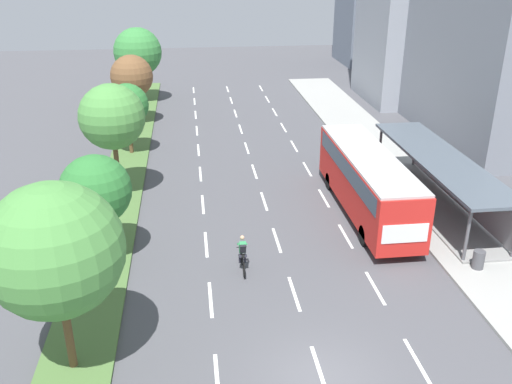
# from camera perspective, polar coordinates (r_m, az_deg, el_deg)

# --- Properties ---
(ground_plane) EXTENTS (140.00, 140.00, 0.00)m
(ground_plane) POSITION_cam_1_polar(r_m,az_deg,el_deg) (19.64, 6.88, -18.71)
(ground_plane) COLOR #4C4C51
(median_strip) EXTENTS (2.60, 52.00, 0.12)m
(median_strip) POSITION_cam_1_polar(r_m,az_deg,el_deg) (36.72, -13.29, 2.03)
(median_strip) COLOR #4C7038
(median_strip) RESTS_ON ground
(sidewalk_right) EXTENTS (4.50, 52.00, 0.15)m
(sidewalk_right) POSITION_cam_1_polar(r_m,az_deg,el_deg) (38.78, 13.41, 3.20)
(sidewalk_right) COLOR #9E9E99
(sidewalk_right) RESTS_ON ground
(lane_divider_left) EXTENTS (0.14, 49.44, 0.01)m
(lane_divider_left) POSITION_cam_1_polar(r_m,az_deg,el_deg) (35.76, -5.75, 1.88)
(lane_divider_left) COLOR white
(lane_divider_left) RESTS_ON ground
(lane_divider_center) EXTENTS (0.14, 49.44, 0.01)m
(lane_divider_center) POSITION_cam_1_polar(r_m,az_deg,el_deg) (35.98, -0.17, 2.14)
(lane_divider_center) COLOR white
(lane_divider_center) RESTS_ON ground
(lane_divider_right) EXTENTS (0.14, 49.44, 0.01)m
(lane_divider_right) POSITION_cam_1_polar(r_m,az_deg,el_deg) (36.53, 5.30, 2.37)
(lane_divider_right) COLOR white
(lane_divider_right) RESTS_ON ground
(bus_shelter) EXTENTS (2.90, 12.90, 2.86)m
(bus_shelter) POSITION_cam_1_polar(r_m,az_deg,el_deg) (31.86, 18.61, 1.53)
(bus_shelter) COLOR gray
(bus_shelter) RESTS_ON sidewalk_right
(bus) EXTENTS (2.54, 11.29, 3.37)m
(bus) POSITION_cam_1_polar(r_m,az_deg,el_deg) (30.09, 11.38, 1.46)
(bus) COLOR red
(bus) RESTS_ON ground
(cyclist) EXTENTS (0.46, 1.82, 1.71)m
(cyclist) POSITION_cam_1_polar(r_m,az_deg,el_deg) (24.69, -1.38, -6.50)
(cyclist) COLOR black
(cyclist) RESTS_ON ground
(median_tree_nearest) EXTENTS (4.39, 4.39, 6.71)m
(median_tree_nearest) POSITION_cam_1_polar(r_m,az_deg,el_deg) (18.38, -20.02, -5.67)
(median_tree_nearest) COLOR brown
(median_tree_nearest) RESTS_ON median_strip
(median_tree_second) EXTENTS (3.17, 3.17, 4.98)m
(median_tree_second) POSITION_cam_1_polar(r_m,az_deg,el_deg) (25.31, -16.18, 0.17)
(median_tree_second) COLOR brown
(median_tree_second) RESTS_ON median_strip
(median_tree_third) EXTENTS (3.65, 3.65, 6.48)m
(median_tree_third) POSITION_cam_1_polar(r_m,az_deg,el_deg) (31.76, -14.61, 7.48)
(median_tree_third) COLOR brown
(median_tree_third) RESTS_ON median_strip
(median_tree_fourth) EXTENTS (2.89, 2.89, 4.87)m
(median_tree_fourth) POSITION_cam_1_polar(r_m,az_deg,el_deg) (39.09, -13.11, 8.71)
(median_tree_fourth) COLOR brown
(median_tree_fourth) RESTS_ON median_strip
(median_tree_fifth) EXTENTS (3.38, 3.38, 5.55)m
(median_tree_fifth) POSITION_cam_1_polar(r_m,az_deg,el_deg) (46.13, -12.68, 11.53)
(median_tree_fifth) COLOR brown
(median_tree_fifth) RESTS_ON median_strip
(median_tree_farthest) EXTENTS (4.36, 4.36, 6.75)m
(median_tree_farthest) POSITION_cam_1_polar(r_m,az_deg,el_deg) (53.18, -12.09, 13.91)
(median_tree_farthest) COLOR brown
(median_tree_farthest) RESTS_ON median_strip
(trash_bin) EXTENTS (0.52, 0.52, 0.85)m
(trash_bin) POSITION_cam_1_polar(r_m,az_deg,el_deg) (26.67, 21.93, -6.47)
(trash_bin) COLOR #4C4C51
(trash_bin) RESTS_ON sidewalk_right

